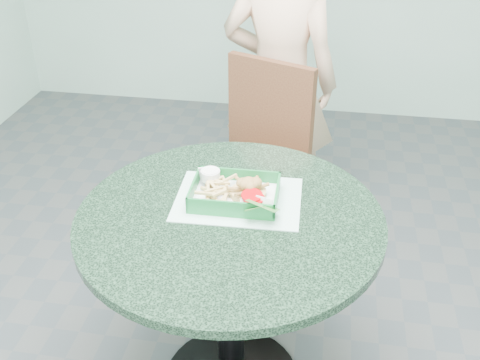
% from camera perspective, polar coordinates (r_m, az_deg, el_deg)
% --- Properties ---
extents(cafe_table, '(0.94, 0.94, 0.75)m').
position_cam_1_polar(cafe_table, '(1.83, -0.99, -8.39)').
color(cafe_table, black).
rests_on(cafe_table, floor).
extents(dining_chair, '(0.42, 0.42, 0.93)m').
position_cam_1_polar(dining_chair, '(2.52, 2.69, 2.73)').
color(dining_chair, '#5A311B').
rests_on(dining_chair, floor).
extents(diner_person, '(0.60, 0.43, 1.52)m').
position_cam_1_polar(diner_person, '(2.68, 4.02, 9.89)').
color(diner_person, '#D4A787').
rests_on(diner_person, floor).
extents(placemat, '(0.40, 0.31, 0.00)m').
position_cam_1_polar(placemat, '(1.79, -0.19, -2.49)').
color(placemat, '#B2E2D0').
rests_on(placemat, cafe_table).
extents(food_basket, '(0.27, 0.20, 0.05)m').
position_cam_1_polar(food_basket, '(1.77, -0.51, -2.14)').
color(food_basket, '#156D30').
rests_on(food_basket, placemat).
extents(crab_sandwich, '(0.11, 0.11, 0.07)m').
position_cam_1_polar(crab_sandwich, '(1.76, 0.86, -1.26)').
color(crab_sandwich, tan).
rests_on(crab_sandwich, food_basket).
extents(fries_pile, '(0.14, 0.14, 0.04)m').
position_cam_1_polar(fries_pile, '(1.78, -2.34, -1.28)').
color(fries_pile, tan).
rests_on(fries_pile, food_basket).
extents(sauce_ramekin, '(0.06, 0.06, 0.04)m').
position_cam_1_polar(sauce_ramekin, '(1.82, -2.96, 0.05)').
color(sauce_ramekin, white).
rests_on(sauce_ramekin, food_basket).
extents(garnish_cup, '(0.12, 0.11, 0.05)m').
position_cam_1_polar(garnish_cup, '(1.70, 1.50, -2.89)').
color(garnish_cup, white).
rests_on(garnish_cup, food_basket).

